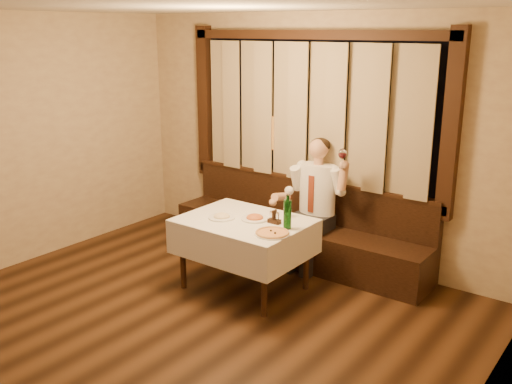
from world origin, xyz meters
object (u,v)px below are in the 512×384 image
Objects in this scene: pasta_red at (255,216)px; pasta_cream at (222,215)px; green_bottle at (287,214)px; banquette at (298,233)px; dining_table at (244,229)px; pizza at (272,233)px; seated_man at (314,195)px; cruet_caddy at (274,219)px.

pasta_cream is at bearing -149.85° from pasta_red.
green_bottle is (0.71, 0.14, 0.11)m from pasta_cream.
pasta_red is 1.03× the size of pasta_cream.
pasta_red is 0.43m from green_bottle.
banquette is 2.52× the size of dining_table.
pasta_cream is (-0.68, 0.08, 0.02)m from pizza.
pasta_red is 0.19× the size of seated_man.
seated_man is (0.47, 1.04, 0.05)m from pasta_cream.
banquette is 23.27× the size of cruet_caddy.
pasta_red reaches higher than dining_table.
pasta_cream reaches higher than pizza.
cruet_caddy is (-0.17, 0.28, 0.03)m from pizza.
seated_man is at bearing 104.93° from green_bottle.
pasta_red is 0.89m from seated_man.
pizza is 0.69m from pasta_cream.
seated_man reaches higher than cruet_caddy.
pasta_cream is at bearing -114.21° from seated_man.
banquette is at bearing 79.60° from pasta_cream.
green_bottle is (0.50, -0.99, 0.60)m from banquette.
green_bottle is at bearing -75.07° from seated_man.
green_bottle is (0.41, -0.03, 0.11)m from pasta_red.
dining_table is 3.80× the size of pizza.
pasta_cream reaches higher than dining_table.
pasta_cream is at bearing -168.76° from green_bottle.
banquette is 1.24m from pasta_cream.
cruet_caddy is at bearing -71.67° from banquette.
banquette is 9.57× the size of pizza.
pasta_cream is at bearing 173.38° from pizza.
cruet_caddy is at bearing 16.41° from dining_table.
cruet_caddy reaches higher than pizza.
dining_table is at bearing -142.78° from pasta_red.
green_bottle is (0.50, 0.04, 0.25)m from dining_table.
cruet_caddy is (0.31, -0.93, 0.49)m from banquette.
cruet_caddy reaches higher than dining_table.
banquette reaches higher than dining_table.
green_bottle is at bearing 4.04° from dining_table.
pasta_cream is (-0.21, -1.13, 0.48)m from banquette.
banquette is 11.33× the size of pasta_red.
pasta_red is at bearing 175.87° from green_bottle.
pizza is at bearing -21.13° from dining_table.
banquette is 1.10m from cruet_caddy.
green_bottle is at bearing -15.61° from cruet_caddy.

